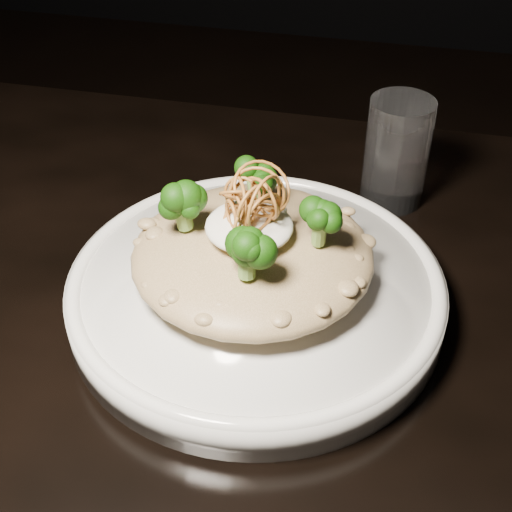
{
  "coord_description": "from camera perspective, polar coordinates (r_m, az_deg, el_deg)",
  "views": [
    {
      "loc": [
        0.05,
        -0.37,
        1.16
      ],
      "look_at": [
        -0.05,
        0.06,
        0.81
      ],
      "focal_mm": 50.0,
      "sensor_mm": 36.0,
      "label": 1
    }
  ],
  "objects": [
    {
      "name": "cheese",
      "position": [
        0.55,
        -0.54,
        2.4
      ],
      "size": [
        0.07,
        0.07,
        0.02
      ],
      "primitive_type": "ellipsoid",
      "color": "silver",
      "rests_on": "risotto"
    },
    {
      "name": "shallots",
      "position": [
        0.53,
        -0.44,
        4.97
      ],
      "size": [
        0.06,
        0.06,
        0.04
      ],
      "primitive_type": null,
      "color": "brown",
      "rests_on": "cheese"
    },
    {
      "name": "broccoli",
      "position": [
        0.54,
        -0.46,
        4.13
      ],
      "size": [
        0.15,
        0.15,
        0.05
      ],
      "primitive_type": null,
      "color": "black",
      "rests_on": "risotto"
    },
    {
      "name": "drinking_glass",
      "position": [
        0.71,
        11.18,
        8.13
      ],
      "size": [
        0.08,
        0.08,
        0.11
      ],
      "primitive_type": "cylinder",
      "rotation": [
        0.0,
        0.0,
        0.29
      ],
      "color": "white",
      "rests_on": "table"
    },
    {
      "name": "plate",
      "position": [
        0.59,
        -0.0,
        -2.95
      ],
      "size": [
        0.31,
        0.31,
        0.03
      ],
      "primitive_type": "cylinder",
      "color": "silver",
      "rests_on": "table"
    },
    {
      "name": "risotto",
      "position": [
        0.57,
        -0.29,
        0.13
      ],
      "size": [
        0.19,
        0.19,
        0.04
      ],
      "primitive_type": "ellipsoid",
      "color": "brown",
      "rests_on": "plate"
    },
    {
      "name": "table",
      "position": [
        0.62,
        3.58,
        -13.87
      ],
      "size": [
        1.1,
        0.8,
        0.75
      ],
      "color": "black",
      "rests_on": "ground"
    }
  ]
}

